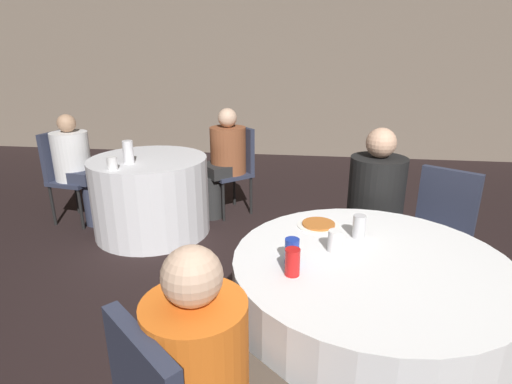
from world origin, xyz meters
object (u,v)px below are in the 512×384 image
Objects in this scene: chair_far_northeast at (236,162)px; chair_far_west at (66,169)px; table_far at (151,196)px; soda_can_red at (292,262)px; pizza_plate_near at (318,225)px; soda_can_silver at (359,226)px; table_near at (364,325)px; person_floral_shirt at (223,161)px; person_white_shirt at (79,169)px; bottle_far at (128,152)px; chair_near_northeast at (440,226)px; chair_near_north at (374,214)px; soda_can_blue at (292,251)px; person_black_shirt at (374,213)px.

chair_far_northeast and chair_far_west have the same top height.
table_far is 8.89× the size of soda_can_red.
pizza_plate_near is 0.24m from soda_can_silver.
table_near is 2.46m from table_far.
chair_far_west is 1.58m from person_floral_shirt.
person_white_shirt reaches higher than bottle_far.
soda_can_red is (-0.95, -1.07, 0.25)m from chair_near_northeast.
table_near is 1.08m from chair_near_north.
chair_near_north is 7.56× the size of soda_can_blue.
pizza_plate_near is 1.18× the size of bottle_far.
soda_can_red is (-0.54, -1.23, 0.25)m from chair_near_north.
chair_far_west is (-3.31, 0.98, 0.00)m from chair_near_northeast.
person_floral_shirt is 4.77× the size of pizza_plate_near.
soda_can_blue is (-0.52, -0.98, 0.18)m from person_black_shirt.
person_floral_shirt reaches higher than pizza_plate_near.
person_white_shirt is 5.49× the size of bottle_far.
chair_far_northeast is 0.84× the size of person_white_shirt.
chair_near_north is 1.80m from chair_far_northeast.
person_floral_shirt is (-1.36, 1.19, 0.04)m from chair_near_north.
person_black_shirt reaches higher than chair_near_north.
chair_far_northeast reaches higher than soda_can_blue.
pizza_plate_near is 0.56m from soda_can_red.
chair_near_northeast is 7.56× the size of soda_can_red.
chair_far_northeast is 4.60× the size of bottle_far.
chair_near_northeast is 0.93m from soda_can_silver.
chair_far_west is (-2.72, 1.86, 0.18)m from table_near.
chair_far_west is 3.14m from soda_can_red.
person_white_shirt is at bearing 137.44° from soda_can_red.
soda_can_silver is at bearing 79.79° from chair_near_northeast.
soda_can_silver is at bearing 67.43° from person_white_shirt.
soda_can_blue is at bearing -46.67° from bottle_far.
chair_near_north is 0.44m from chair_near_northeast.
chair_far_west is 3.07m from soda_can_blue.
soda_can_blue reaches higher than table_far.
table_far is (-1.78, 1.70, 0.00)m from table_near.
chair_near_north and chair_far_west have the same top height.
chair_near_northeast reaches higher than soda_can_red.
chair_far_west is at bearing 17.01° from chair_near_northeast.
chair_near_northeast is 0.82× the size of person_floral_shirt.
chair_far_northeast is at bearing 106.16° from soda_can_blue.
chair_far_west is 0.17m from person_white_shirt.
chair_far_northeast reaches higher than table_near.
soda_can_silver is (1.74, -1.46, 0.43)m from table_far.
soda_can_red is at bearing 76.01° from chair_near_north.
bottle_far is at bearing -3.08° from chair_near_north.
soda_can_red is (-0.12, -0.54, 0.05)m from pizza_plate_near.
person_white_shirt is 3.00m from soda_can_red.
table_far is 0.51m from bottle_far.
table_far is at bearing 90.00° from chair_far_west.
bottle_far is (-2.04, 0.45, 0.29)m from chair_near_north.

